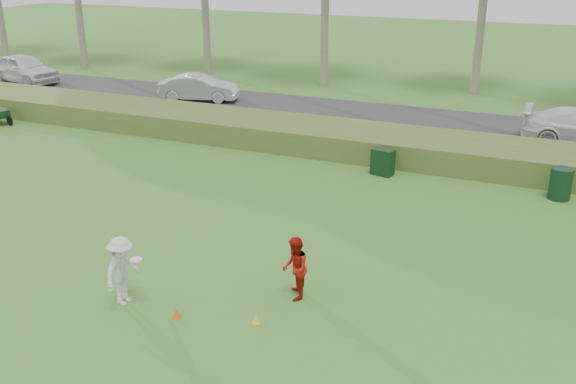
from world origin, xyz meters
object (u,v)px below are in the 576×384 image
at_px(car_left, 24,69).
at_px(car_mid, 199,88).
at_px(player_red, 295,268).
at_px(trash_bin, 561,184).
at_px(cone_orange, 177,313).
at_px(cone_yellow, 256,318).
at_px(player_white, 122,271).
at_px(utility_cabinet, 383,162).

distance_m(car_left, car_mid, 11.44).
xyz_separation_m(player_red, trash_bin, (5.26, 8.79, -0.23)).
xyz_separation_m(cone_orange, cone_yellow, (1.63, 0.50, -0.01)).
height_order(player_white, cone_yellow, player_white).
relative_size(utility_cabinet, car_left, 0.20).
xyz_separation_m(cone_orange, car_mid, (-9.91, 17.65, 0.60)).
height_order(cone_yellow, trash_bin, trash_bin).
bearing_deg(car_mid, player_white, -171.24).
distance_m(cone_orange, cone_yellow, 1.71).
height_order(player_white, cone_orange, player_white).
relative_size(player_red, cone_orange, 6.78).
bearing_deg(player_white, utility_cabinet, -14.94).
xyz_separation_m(cone_yellow, utility_cabinet, (-0.06, 10.08, 0.35)).
xyz_separation_m(cone_yellow, car_left, (-22.98, 17.18, 0.75)).
bearing_deg(car_mid, cone_yellow, -163.17).
xyz_separation_m(cone_orange, utility_cabinet, (1.57, 10.57, 0.35)).
bearing_deg(trash_bin, utility_cabinet, 179.84).
height_order(utility_cabinet, trash_bin, trash_bin).
distance_m(player_red, trash_bin, 10.24).
relative_size(cone_yellow, car_mid, 0.05).
relative_size(player_white, cone_yellow, 7.72).
distance_m(player_white, car_mid, 19.53).
distance_m(trash_bin, car_mid, 18.56).
height_order(player_white, trash_bin, player_white).
height_order(cone_yellow, utility_cabinet, utility_cabinet).
bearing_deg(cone_yellow, car_left, 143.22).
xyz_separation_m(utility_cabinet, car_left, (-22.92, 7.10, 0.40)).
distance_m(player_red, car_mid, 19.84).
height_order(utility_cabinet, car_mid, car_mid).
relative_size(cone_orange, cone_yellow, 1.05).
relative_size(utility_cabinet, car_mid, 0.23).
bearing_deg(trash_bin, car_left, 166.02).
bearing_deg(player_white, car_mid, 26.65).
relative_size(cone_orange, car_mid, 0.06).
relative_size(player_red, car_left, 0.31).
xyz_separation_m(utility_cabinet, trash_bin, (5.67, -0.02, 0.05)).
bearing_deg(car_left, player_white, -118.45).
bearing_deg(car_left, trash_bin, -91.02).
bearing_deg(car_mid, player_red, -160.27).
height_order(trash_bin, car_left, car_left).
height_order(player_red, car_left, car_left).
height_order(utility_cabinet, car_left, car_left).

